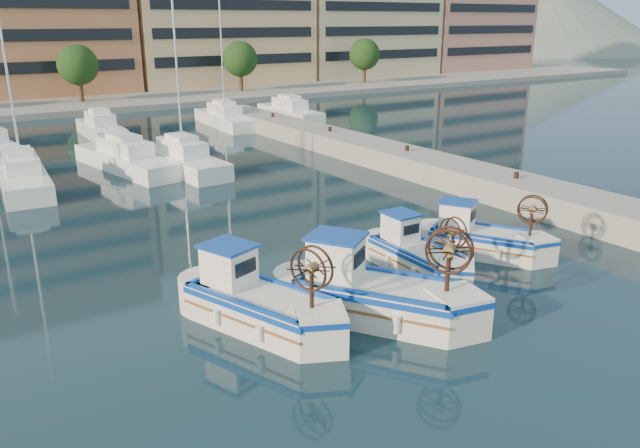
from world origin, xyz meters
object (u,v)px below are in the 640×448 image
at_px(fishing_boat_d, 481,237).
at_px(fishing_boat_b, 373,292).
at_px(fishing_boat_a, 257,301).
at_px(fishing_boat_c, 417,254).

bearing_deg(fishing_boat_d, fishing_boat_b, 165.73).
bearing_deg(fishing_boat_a, fishing_boat_b, -45.01).
height_order(fishing_boat_a, fishing_boat_d, fishing_boat_a).
xyz_separation_m(fishing_boat_a, fishing_boat_b, (3.08, -1.46, 0.07)).
distance_m(fishing_boat_a, fishing_boat_d, 9.83).
bearing_deg(fishing_boat_c, fishing_boat_a, -174.16).
bearing_deg(fishing_boat_b, fishing_boat_c, -3.79).
xyz_separation_m(fishing_boat_b, fishing_boat_c, (3.56, 2.03, -0.19)).
relative_size(fishing_boat_b, fishing_boat_d, 1.23).
xyz_separation_m(fishing_boat_b, fishing_boat_d, (6.74, 1.97, -0.17)).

